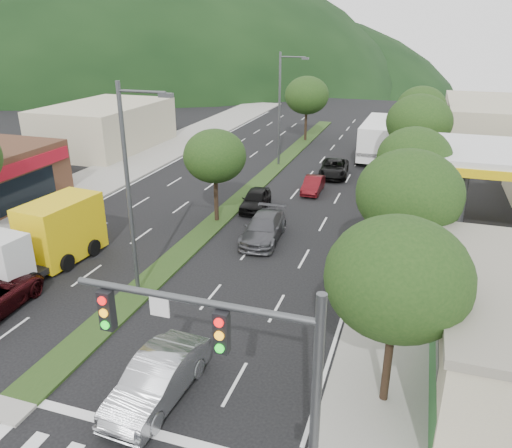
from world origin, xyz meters
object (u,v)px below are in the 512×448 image
(tree_med_far, at_px, (307,95))
(car_queue_c, at_px, (313,185))
(box_truck, at_px, (51,237))
(traffic_signal, at_px, (250,373))
(motorhome, at_px, (377,138))
(car_queue_d, at_px, (334,168))
(sedan_silver, at_px, (157,379))
(car_queue_b, at_px, (263,228))
(car_queue_a, at_px, (256,200))
(tree_r_b, at_px, (409,194))
(streetlight_near, at_px, (132,183))
(tree_r_a, at_px, (398,278))
(tree_r_d, at_px, (419,122))
(tree_r_c, at_px, (414,159))
(tree_med_near, at_px, (215,156))
(streetlight_mid, at_px, (282,104))
(tree_r_e, at_px, (421,107))

(tree_med_far, bearing_deg, car_queue_c, -75.15)
(car_queue_c, xyz_separation_m, box_truck, (-10.71, -16.75, 0.99))
(traffic_signal, xyz_separation_m, motorhome, (-0.73, 40.44, -2.73))
(car_queue_d, relative_size, motorhome, 0.53)
(sedan_silver, bearing_deg, car_queue_b, 95.76)
(car_queue_b, bearing_deg, car_queue_a, 108.90)
(tree_r_b, relative_size, streetlight_near, 0.69)
(car_queue_b, distance_m, motorhome, 23.29)
(sedan_silver, bearing_deg, tree_r_a, 20.00)
(sedan_silver, bearing_deg, car_queue_d, 91.17)
(traffic_signal, xyz_separation_m, box_truck, (-14.99, 10.86, -3.03))
(sedan_silver, height_order, car_queue_d, sedan_silver)
(motorhome, bearing_deg, tree_r_d, -66.12)
(tree_r_b, xyz_separation_m, sedan_silver, (-7.47, -10.27, -4.23))
(traffic_signal, height_order, tree_r_d, tree_r_d)
(car_queue_c, height_order, car_queue_d, car_queue_d)
(tree_r_d, height_order, tree_med_far, tree_r_d)
(tree_med_far, bearing_deg, tree_r_d, -49.40)
(tree_r_b, xyz_separation_m, tree_r_c, (0.00, 8.00, -0.29))
(tree_r_d, xyz_separation_m, car_queue_a, (-10.30, -8.93, -4.47))
(traffic_signal, xyz_separation_m, tree_r_c, (2.97, 21.54, 0.10))
(tree_r_c, distance_m, motorhome, 19.46)
(car_queue_d, bearing_deg, tree_med_near, -118.28)
(tree_med_near, distance_m, box_truck, 10.90)
(car_queue_a, relative_size, car_queue_d, 0.84)
(tree_r_b, height_order, tree_r_d, tree_r_d)
(streetlight_mid, relative_size, car_queue_d, 2.01)
(tree_med_far, bearing_deg, car_queue_d, -66.95)
(tree_r_a, height_order, tree_r_d, tree_r_d)
(car_queue_b, distance_m, box_truck, 11.94)
(car_queue_d, bearing_deg, tree_r_a, -81.95)
(tree_r_a, relative_size, tree_med_far, 0.96)
(box_truck, bearing_deg, car_queue_a, -117.74)
(tree_r_a, bearing_deg, streetlight_near, 161.27)
(tree_med_near, bearing_deg, car_queue_a, 61.00)
(streetlight_mid, bearing_deg, traffic_signal, -75.67)
(tree_r_c, relative_size, motorhome, 0.69)
(tree_med_near, distance_m, streetlight_mid, 15.05)
(streetlight_near, height_order, car_queue_d, streetlight_near)
(streetlight_mid, distance_m, car_queue_b, 17.98)
(car_queue_b, relative_size, car_queue_d, 1.05)
(tree_med_near, distance_m, car_queue_c, 10.11)
(tree_r_d, xyz_separation_m, car_queue_c, (-7.25, -3.93, -4.56))
(tree_r_e, height_order, car_queue_c, tree_r_e)
(tree_r_a, height_order, sedan_silver, tree_r_a)
(car_queue_d, bearing_deg, tree_r_b, -76.63)
(tree_med_near, xyz_separation_m, car_queue_c, (4.75, 8.07, -3.81))
(car_queue_c, distance_m, box_truck, 19.91)
(streetlight_near, distance_m, streetlight_mid, 25.00)
(tree_med_near, bearing_deg, streetlight_near, -88.82)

